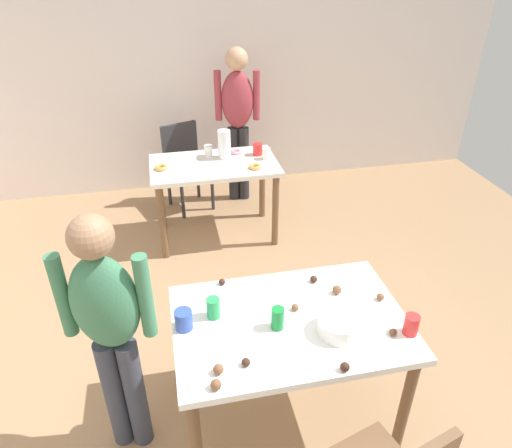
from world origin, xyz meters
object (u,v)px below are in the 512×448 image
object	(u,v)px
dining_table_far	(215,175)
chair_far_table	(185,161)
mixing_bowl	(339,325)
person_girl_near	(110,324)
soda_can	(278,318)
pitcher_far	(224,144)
dining_table_near	(289,334)
person_adult_far	(238,113)

from	to	relation	value
dining_table_far	chair_far_table	xyz separation A→B (m)	(-0.22, 0.68, -0.14)
mixing_bowl	person_girl_near	bearing A→B (deg)	172.02
soda_can	pitcher_far	distance (m)	2.21
dining_table_far	mixing_bowl	distance (m)	2.23
dining_table_near	dining_table_far	xyz separation A→B (m)	(-0.12, 2.07, -0.02)
chair_far_table	mixing_bowl	bearing A→B (deg)	-79.08
dining_table_near	person_adult_far	world-z (taller)	person_adult_far
dining_table_near	person_adult_far	bearing A→B (deg)	85.38
chair_far_table	soda_can	bearing A→B (deg)	-84.61
mixing_bowl	dining_table_far	bearing A→B (deg)	98.71
person_girl_near	mixing_bowl	bearing A→B (deg)	-7.98
dining_table_far	chair_far_table	size ratio (longest dim) A/B	1.29
chair_far_table	person_adult_far	xyz separation A→B (m)	(0.56, 0.03, 0.47)
dining_table_near	person_girl_near	size ratio (longest dim) A/B	0.82
mixing_bowl	chair_far_table	bearing A→B (deg)	100.92
mixing_bowl	soda_can	world-z (taller)	soda_can
chair_far_table	dining_table_near	bearing A→B (deg)	-83.00
person_adult_far	pitcher_far	world-z (taller)	person_adult_far
dining_table_far	person_adult_far	distance (m)	0.86
dining_table_far	person_girl_near	bearing A→B (deg)	-110.51
dining_table_far	chair_far_table	world-z (taller)	chair_far_table
dining_table_near	person_adult_far	xyz separation A→B (m)	(0.23, 2.79, 0.31)
person_adult_far	soda_can	world-z (taller)	person_adult_far
dining_table_far	person_adult_far	world-z (taller)	person_adult_far
person_adult_far	pitcher_far	bearing A→B (deg)	-110.77
dining_table_far	pitcher_far	world-z (taller)	pitcher_far
dining_table_near	soda_can	distance (m)	0.18
dining_table_far	person_girl_near	world-z (taller)	person_girl_near
person_adult_far	pitcher_far	size ratio (longest dim) A/B	6.16
soda_can	chair_far_table	bearing A→B (deg)	95.39
dining_table_near	chair_far_table	xyz separation A→B (m)	(-0.34, 2.75, -0.16)
dining_table_near	mixing_bowl	xyz separation A→B (m)	(0.22, -0.13, 0.14)
mixing_bowl	pitcher_far	distance (m)	2.32
person_girl_near	person_adult_far	bearing A→B (deg)	68.10
dining_table_far	soda_can	bearing A→B (deg)	-88.81
dining_table_far	person_girl_near	xyz separation A→B (m)	(-0.77, -2.05, 0.24)
soda_can	mixing_bowl	bearing A→B (deg)	-17.62
dining_table_far	pitcher_far	size ratio (longest dim) A/B	4.35
soda_can	person_adult_far	bearing A→B (deg)	83.93
chair_far_table	person_girl_near	size ratio (longest dim) A/B	0.59
dining_table_far	chair_far_table	bearing A→B (deg)	107.83
mixing_bowl	soda_can	xyz separation A→B (m)	(-0.29, 0.09, 0.02)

